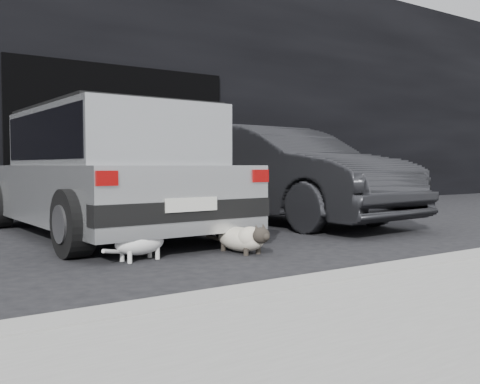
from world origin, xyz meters
TOP-DOWN VIEW (x-y plane):
  - ground at (0.00, 0.00)m, footprint 80.00×80.00m
  - building_facade at (1.00, 6.00)m, footprint 34.00×4.00m
  - garage_opening at (1.00, 3.99)m, footprint 4.00×0.10m
  - curb at (1.00, -2.60)m, footprint 18.00×0.25m
  - silver_hatchback at (-0.38, 1.06)m, footprint 2.17×4.17m
  - second_car at (2.23, 1.06)m, footprint 1.81×4.37m
  - cat_siamese at (0.22, -0.96)m, footprint 0.34×0.88m
  - cat_white at (-0.72, -0.76)m, footprint 0.71×0.32m

SIDE VIEW (x-z plane):
  - ground at x=0.00m, z-range 0.00..0.00m
  - curb at x=1.00m, z-range 0.00..0.12m
  - cat_siamese at x=0.22m, z-range -0.01..0.29m
  - cat_white at x=-0.72m, z-range 0.00..0.33m
  - second_car at x=2.23m, z-range 0.00..1.41m
  - silver_hatchback at x=-0.38m, z-range 0.07..1.58m
  - garage_opening at x=1.00m, z-range 0.00..2.60m
  - building_facade at x=1.00m, z-range 0.00..5.00m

